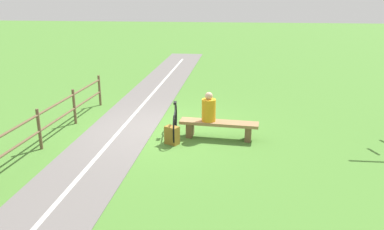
{
  "coord_description": "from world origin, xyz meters",
  "views": [
    {
      "loc": [
        -2.06,
        10.4,
        3.8
      ],
      "look_at": [
        -1.12,
        1.68,
        1.01
      ],
      "focal_mm": 36.68,
      "sensor_mm": 36.0,
      "label": 1
    }
  ],
  "objects": [
    {
      "name": "path_centre_line",
      "position": [
        1.15,
        4.0,
        0.02
      ],
      "size": [
        0.6,
        32.0,
        0.0
      ],
      "primitive_type": "cube",
      "rotation": [
        0.0,
        0.0,
        -0.02
      ],
      "color": "silver",
      "rests_on": "paved_path"
    },
    {
      "name": "person_seated",
      "position": [
        -1.44,
        0.46,
        0.81
      ],
      "size": [
        0.4,
        0.4,
        0.79
      ],
      "rotation": [
        0.0,
        0.0,
        -0.09
      ],
      "color": "orange",
      "rests_on": "bench"
    },
    {
      "name": "paved_path",
      "position": [
        1.15,
        4.0,
        0.01
      ],
      "size": [
        2.48,
        36.03,
        0.02
      ],
      "primitive_type": "cube",
      "rotation": [
        0.0,
        0.0,
        -0.02
      ],
      "color": "#66605E",
      "rests_on": "ground_plane"
    },
    {
      "name": "ground_plane",
      "position": [
        0.0,
        0.0,
        0.0
      ],
      "size": [
        80.0,
        80.0,
        0.0
      ],
      "primitive_type": "plane",
      "color": "#477A2D"
    },
    {
      "name": "bicycle",
      "position": [
        -0.53,
        0.46,
        0.39
      ],
      "size": [
        0.23,
        1.75,
        0.93
      ],
      "rotation": [
        0.0,
        0.0,
        1.68
      ],
      "color": "black",
      "rests_on": "ground_plane"
    },
    {
      "name": "bench",
      "position": [
        -1.71,
        0.48,
        0.34
      ],
      "size": [
        2.13,
        0.62,
        0.47
      ],
      "rotation": [
        0.0,
        0.0,
        -0.09
      ],
      "color": "#937047",
      "rests_on": "ground_plane"
    },
    {
      "name": "backpack",
      "position": [
        -0.53,
        1.03,
        0.23
      ],
      "size": [
        0.41,
        0.38,
        0.48
      ],
      "rotation": [
        0.0,
        0.0,
        2.63
      ],
      "color": "olive",
      "rests_on": "ground_plane"
    }
  ]
}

